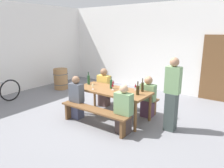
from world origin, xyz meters
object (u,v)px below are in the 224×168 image
object	(u,v)px
bench_near	(94,113)
seated_guest_far_0	(104,88)
wine_glass_3	(113,85)
wine_bottle_0	(111,84)
wine_bottle_3	(142,87)
bench_far	(127,97)
standing_host	(172,96)
wine_glass_1	(113,82)
wine_barrel	(61,79)
tasting_table	(112,93)
wine_bottle_1	(89,80)
seated_guest_far_1	(148,98)
wine_glass_0	(93,85)
wine_bottle_2	(138,90)
wine_glass_4	(126,86)
wooden_door	(216,68)
seated_guest_near_0	(77,98)
wine_glass_2	(136,86)
seated_guest_near_1	(123,111)

from	to	relation	value
bench_near	seated_guest_far_0	size ratio (longest dim) A/B	1.64
wine_glass_3	seated_guest_far_0	size ratio (longest dim) A/B	0.17
wine_bottle_0	wine_bottle_3	size ratio (longest dim) A/B	0.95
bench_far	standing_host	distance (m)	1.68
wine_bottle_0	standing_host	world-z (taller)	standing_host
wine_glass_1	wine_barrel	xyz separation A→B (m)	(-3.08, 0.79, -0.46)
tasting_table	wine_bottle_1	distance (m)	0.89
bench_far	seated_guest_far_1	size ratio (longest dim) A/B	1.72
wine_barrel	wine_glass_0	bearing A→B (deg)	-25.49
wine_bottle_2	wine_glass_1	size ratio (longest dim) A/B	1.98
wine_glass_4	wine_glass_3	bearing A→B (deg)	-152.46
wine_glass_1	wine_glass_4	size ratio (longest dim) A/B	0.94
seated_guest_far_1	standing_host	distance (m)	0.93
wine_bottle_1	seated_guest_far_1	size ratio (longest dim) A/B	0.33
wooden_door	wine_bottle_3	distance (m)	3.02
wine_bottle_1	wine_glass_4	bearing A→B (deg)	3.72
wine_bottle_1	seated_guest_near_0	xyz separation A→B (m)	(0.15, -0.64, -0.35)
wine_bottle_3	standing_host	distance (m)	0.82
wine_glass_2	wine_barrel	distance (m)	3.87
wooden_door	wine_bottle_0	world-z (taller)	wooden_door
seated_guest_near_1	tasting_table	bearing A→B (deg)	51.70
wine_bottle_2	wine_bottle_3	bearing A→B (deg)	97.46
wine_glass_4	standing_host	distance (m)	1.19
wine_bottle_1	standing_host	size ratio (longest dim) A/B	0.21
wine_barrel	seated_guest_far_1	bearing A→B (deg)	-7.35
wine_bottle_0	wine_bottle_2	bearing A→B (deg)	-5.89
standing_host	seated_guest_far_0	bearing A→B (deg)	-9.95
wine_bottle_2	wine_glass_3	world-z (taller)	wine_bottle_2
wine_bottle_0	wine_glass_0	distance (m)	0.48
wine_bottle_2	bench_far	bearing A→B (deg)	135.90
wine_bottle_2	wine_glass_1	xyz separation A→B (m)	(-0.93, 0.30, -0.00)
wine_glass_0	seated_guest_far_1	bearing A→B (deg)	35.80
standing_host	wine_glass_0	bearing A→B (deg)	12.88
wine_bottle_3	wine_glass_4	world-z (taller)	wine_bottle_3
wooden_door	wine_bottle_2	size ratio (longest dim) A/B	6.55
wine_glass_0	wine_glass_4	size ratio (longest dim) A/B	1.02
wine_bottle_3	wine_barrel	distance (m)	4.07
wine_bottle_1	wine_bottle_3	distance (m)	1.59
seated_guest_far_0	wine_barrel	xyz separation A→B (m)	(-2.54, 0.52, -0.15)
wooden_door	wine_glass_3	xyz separation A→B (m)	(-1.82, -3.11, -0.17)
wine_bottle_3	wine_glass_1	xyz separation A→B (m)	(-0.89, -0.01, -0.01)
wooden_door	wine_glass_4	xyz separation A→B (m)	(-1.52, -2.95, -0.18)
tasting_table	wine_bottle_1	xyz separation A→B (m)	(-0.86, 0.07, 0.21)
wine_bottle_1	standing_host	bearing A→B (deg)	2.84
wine_glass_0	wine_glass_2	xyz separation A→B (m)	(0.93, 0.58, -0.00)
tasting_table	bench_near	size ratio (longest dim) A/B	1.05
wine_bottle_3	wine_bottle_0	bearing A→B (deg)	-164.57
wine_glass_0	standing_host	bearing A→B (deg)	12.88
wine_glass_2	wine_glass_3	bearing A→B (deg)	-145.08
wine_bottle_0	wine_glass_2	xyz separation A→B (m)	(0.60, 0.23, -0.00)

